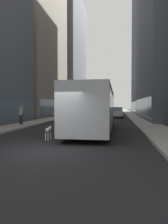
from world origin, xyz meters
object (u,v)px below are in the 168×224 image
at_px(car_white_van, 117,112).
at_px(pedestrian_with_handbag, 21,115).
at_px(car_black_suv, 111,110).
at_px(car_red_coupe, 83,114).
at_px(dalmatian_dog, 49,130).
at_px(car_silver_sedan, 98,110).
at_px(car_grey_wagon, 88,111).
at_px(transit_bus, 95,107).
at_px(car_yellow_taxi, 101,110).

xyz_separation_m(car_white_van, pedestrian_with_handbag, (-8.64, -14.18, 0.19)).
bearing_deg(car_black_suv, car_red_coupe, -94.77).
distance_m(car_red_coupe, dalmatian_dog, 13.74).
height_order(car_silver_sedan, car_grey_wagon, same).
bearing_deg(transit_bus, car_yellow_taxi, 93.75).
xyz_separation_m(transit_bus, car_red_coupe, (-2.40, 9.45, -0.95)).
xyz_separation_m(car_black_suv, car_silver_sedan, (-2.40, -8.23, -0.00)).
height_order(car_white_van, car_grey_wagon, same).
relative_size(car_yellow_taxi, car_white_van, 1.04).
height_order(car_yellow_taxi, car_silver_sedan, same).
distance_m(car_white_van, pedestrian_with_handbag, 16.61).
xyz_separation_m(transit_bus, dalmatian_dog, (-2.07, -4.28, -1.26)).
bearing_deg(car_white_van, pedestrian_with_handbag, -121.35).
bearing_deg(car_silver_sedan, transit_bus, -85.42).
distance_m(transit_bus, dalmatian_dog, 4.92).
bearing_deg(car_red_coupe, car_silver_sedan, 90.00).
xyz_separation_m(car_red_coupe, dalmatian_dog, (0.33, -13.73, -0.31)).
relative_size(car_grey_wagon, pedestrian_with_handbag, 2.65).
bearing_deg(car_white_van, car_yellow_taxi, 101.44).
bearing_deg(dalmatian_dog, car_grey_wagon, 93.84).
height_order(car_red_coupe, car_black_suv, same).
relative_size(dalmatian_dog, pedestrian_with_handbag, 0.57).
relative_size(car_silver_sedan, dalmatian_dog, 4.44).
relative_size(car_yellow_taxi, car_black_suv, 1.05).
xyz_separation_m(car_yellow_taxi, car_red_coupe, (0.00, -27.16, -0.00)).
relative_size(car_white_van, car_grey_wagon, 1.01).
distance_m(car_yellow_taxi, car_white_van, 20.17).
bearing_deg(dalmatian_dog, car_white_van, 80.14).
height_order(dalmatian_dog, pedestrian_with_handbag, pedestrian_with_handbag).
bearing_deg(car_yellow_taxi, car_grey_wagon, -97.53).
xyz_separation_m(car_red_coupe, car_white_van, (4.00, 7.39, -0.00)).
xyz_separation_m(car_silver_sedan, pedestrian_with_handbag, (-4.64, -27.32, 0.19)).
height_order(car_white_van, car_black_suv, same).
height_order(car_red_coupe, car_grey_wagon, same).
xyz_separation_m(car_silver_sedan, car_grey_wagon, (-1.60, -5.47, 0.00)).
height_order(transit_bus, car_silver_sedan, transit_bus).
distance_m(car_yellow_taxi, car_silver_sedan, 6.63).
height_order(transit_bus, dalmatian_dog, transit_bus).
bearing_deg(transit_bus, car_red_coupe, 104.25).
distance_m(car_black_suv, pedestrian_with_handbag, 36.24).
xyz_separation_m(transit_bus, car_grey_wagon, (-4.00, 24.50, -0.95)).
bearing_deg(dalmatian_dog, car_silver_sedan, 90.55).
bearing_deg(transit_bus, pedestrian_with_handbag, 159.36).
xyz_separation_m(transit_bus, car_black_suv, (0.00, 38.20, -0.95)).
relative_size(transit_bus, car_yellow_taxi, 2.44).
xyz_separation_m(car_red_coupe, car_grey_wagon, (-1.60, 15.05, 0.00)).
distance_m(car_white_van, car_silver_sedan, 13.73).
xyz_separation_m(car_white_van, dalmatian_dog, (-3.67, -21.11, -0.31)).
bearing_deg(car_black_suv, dalmatian_dog, -92.79).
distance_m(car_red_coupe, pedestrian_with_handbag, 8.23).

